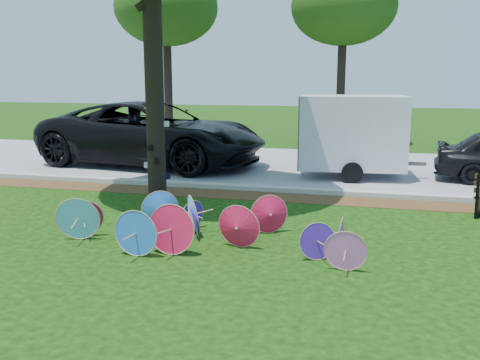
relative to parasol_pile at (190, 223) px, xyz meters
name	(u,v)px	position (x,y,z in m)	size (l,w,h in m)	color
ground	(183,251)	(0.03, -0.45, -0.38)	(90.00, 90.00, 0.00)	black
mulch_strip	(245,195)	(0.03, 4.05, -0.37)	(90.00, 1.00, 0.01)	#472D16
curb	(252,188)	(0.03, 4.75, -0.32)	(90.00, 0.30, 0.12)	#B7B5AD
street	(279,165)	(0.03, 8.90, -0.37)	(90.00, 8.00, 0.01)	gray
parasol_pile	(190,223)	(0.00, 0.00, 0.00)	(5.61, 2.11, 0.88)	#DB1844
black_van	(152,134)	(-4.11, 7.84, 0.69)	(3.52, 7.63, 2.12)	black
cargo_trailer	(352,132)	(2.46, 7.26, 0.98)	(3.00, 1.90, 2.70)	silver
bg_trees	(376,5)	(2.92, 14.42, 5.39)	(23.06, 6.03, 7.40)	black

